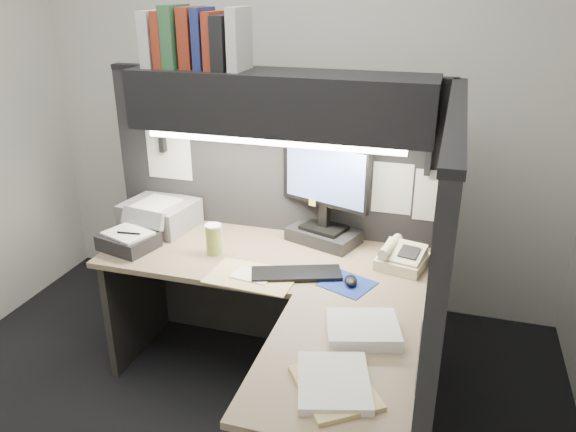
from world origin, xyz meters
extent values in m
cube|color=silver|center=(0.00, 1.50, 1.35)|extent=(3.50, 0.04, 2.70)
cube|color=black|center=(0.03, 0.93, 0.80)|extent=(1.90, 0.06, 1.60)
cube|color=black|center=(0.98, 0.18, 0.80)|extent=(0.06, 1.50, 1.60)
cube|color=#7C6C4F|center=(0.10, 0.56, 0.71)|extent=(1.70, 0.68, 0.03)
cube|color=#7C6C4F|center=(0.65, -0.21, 0.71)|extent=(0.60, 0.85, 0.03)
cube|color=#282624|center=(0.10, 0.86, 0.35)|extent=(1.61, 0.02, 0.70)
cube|color=#282624|center=(-0.70, 0.56, 0.35)|extent=(0.04, 0.61, 0.70)
cube|color=black|center=(0.12, 0.75, 1.50)|extent=(1.55, 0.34, 0.30)
cylinder|color=white|center=(0.12, 0.61, 1.33)|extent=(1.32, 0.04, 0.04)
cube|color=black|center=(0.35, 0.82, 0.77)|extent=(0.43, 0.34, 0.07)
cube|color=black|center=(0.35, 0.82, 0.89)|extent=(0.06, 0.06, 0.13)
cube|color=black|center=(0.35, 0.82, 1.12)|extent=(0.50, 0.21, 0.34)
cube|color=#5E7BCF|center=(0.35, 0.80, 1.12)|extent=(0.45, 0.16, 0.30)
cube|color=black|center=(0.32, 0.40, 0.74)|extent=(0.46, 0.28, 0.02)
cube|color=navy|center=(0.57, 0.38, 0.73)|extent=(0.29, 0.28, 0.00)
ellipsoid|color=black|center=(0.59, 0.38, 0.75)|extent=(0.08, 0.11, 0.04)
cube|color=beige|center=(0.80, 0.64, 0.78)|extent=(0.27, 0.28, 0.09)
cylinder|color=#C5CC51|center=(-0.17, 0.51, 0.81)|extent=(0.08, 0.08, 0.15)
cube|color=gray|center=(-0.61, 0.75, 0.81)|extent=(0.43, 0.38, 0.15)
cube|color=black|center=(-0.63, 0.44, 0.77)|extent=(0.32, 0.29, 0.08)
cube|color=tan|center=(0.12, 0.32, 0.73)|extent=(0.44, 0.30, 0.01)
cube|color=white|center=(0.71, -0.01, 0.76)|extent=(0.34, 0.31, 0.06)
cube|color=white|center=(0.67, -0.35, 0.75)|extent=(0.33, 0.37, 0.03)
cube|color=tan|center=(0.67, -0.37, 0.74)|extent=(0.38, 0.40, 0.02)
cube|color=#B6B6B2|center=(-0.55, 0.75, 1.79)|extent=(0.06, 0.22, 0.28)
cube|color=maroon|center=(-0.48, 0.74, 1.79)|extent=(0.05, 0.22, 0.28)
cube|color=#295333|center=(-0.42, 0.74, 1.80)|extent=(0.07, 0.22, 0.30)
cube|color=maroon|center=(-0.34, 0.77, 1.80)|extent=(0.06, 0.22, 0.29)
cube|color=navy|center=(-0.27, 0.74, 1.80)|extent=(0.05, 0.22, 0.29)
cube|color=maroon|center=(-0.21, 0.75, 1.79)|extent=(0.05, 0.22, 0.28)
cube|color=black|center=(-0.15, 0.74, 1.78)|extent=(0.07, 0.22, 0.26)
cube|color=#B6B6B2|center=(-0.07, 0.74, 1.80)|extent=(0.06, 0.22, 0.30)
cube|color=white|center=(0.70, 0.90, 1.05)|extent=(0.21, 0.00, 0.28)
cube|color=white|center=(0.92, 0.90, 1.03)|extent=(0.21, 0.00, 0.28)
cube|color=white|center=(-0.60, 0.90, 1.15)|extent=(0.28, 0.00, 0.34)
cube|color=black|center=(0.95, 0.04, 1.02)|extent=(0.00, 0.18, 0.22)
cube|color=white|center=(0.95, -0.31, 0.95)|extent=(0.00, 0.21, 0.28)
camera|label=1|loc=(0.97, -1.93, 2.05)|focal=35.00mm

